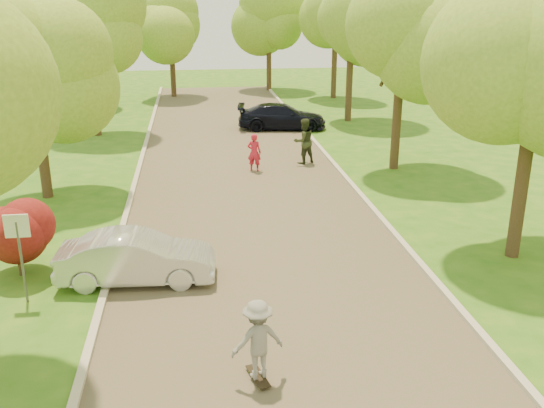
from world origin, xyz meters
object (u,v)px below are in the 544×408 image
silver_sedan (137,258)px  person_striped (254,152)px  skateboarder (258,339)px  person_olive (304,141)px  street_sign (19,240)px  longboard (258,376)px  dark_sedan (282,117)px

silver_sedan → person_striped: size_ratio=2.50×
skateboarder → person_olive: bearing=-118.2°
street_sign → longboard: bearing=-36.8°
street_sign → person_olive: 14.19m
silver_sedan → dark_sedan: bearing=-16.2°
dark_sedan → person_striped: (-2.30, -7.88, 0.10)m
silver_sedan → person_striped: (3.94, 9.63, 0.14)m
street_sign → dark_sedan: 20.25m
street_sign → person_olive: (8.63, 11.25, -0.60)m
street_sign → dark_sedan: (8.74, 18.24, -0.89)m
skateboarder → person_striped: skateboarder is taller
person_olive → silver_sedan: bearing=39.0°
person_striped → silver_sedan: bearing=88.5°
longboard → street_sign: bearing=-51.5°
dark_sedan → person_olive: bearing=-173.5°
street_sign → skateboarder: 6.32m
skateboarder → person_olive: (3.60, 15.02, 0.09)m
silver_sedan → person_striped: person_striped is taller
dark_sedan → person_striped: 8.21m
street_sign → person_striped: (6.44, 10.37, -0.79)m
dark_sedan → person_olive: person_olive is taller
person_striped → longboard: bearing=105.0°
longboard → person_olive: (3.60, 15.02, 0.88)m
skateboarder → person_olive: person_olive is taller
skateboarder → silver_sedan: bearing=-75.4°
dark_sedan → person_olive: 7.00m
dark_sedan → person_striped: bearing=171.1°
street_sign → person_olive: bearing=52.5°
longboard → skateboarder: bearing=165.3°
street_sign → person_striped: street_sign is taller
person_olive → dark_sedan: bearing=-111.6°
skateboarder → person_olive: 15.44m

